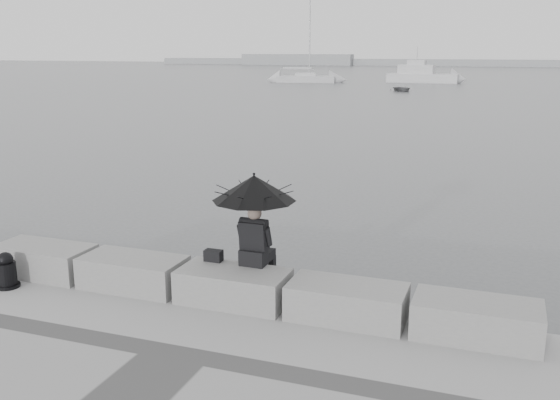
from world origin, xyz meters
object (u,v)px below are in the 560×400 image
at_px(seated_person, 254,198).
at_px(dinghy, 402,89).
at_px(sailboat_left, 306,78).
at_px(motor_cruiser, 423,75).
at_px(mooring_bollard, 7,273).

distance_m(seated_person, dinghy, 56.00).
xyz_separation_m(sailboat_left, motor_cruiser, (14.07, 4.52, 0.36)).
xyz_separation_m(seated_person, dinghy, (-6.73, 55.57, -1.78)).
height_order(mooring_bollard, motor_cruiser, motor_cruiser).
relative_size(mooring_bollard, sailboat_left, 0.04).
bearing_deg(dinghy, mooring_bollard, -124.88).
xyz_separation_m(mooring_bollard, motor_cruiser, (-3.23, 74.09, 0.15)).
relative_size(seated_person, dinghy, 0.48).
xyz_separation_m(mooring_bollard, dinghy, (-2.99, 56.59, -0.50)).
height_order(motor_cruiser, dinghy, motor_cruiser).
distance_m(sailboat_left, motor_cruiser, 14.78).
bearing_deg(sailboat_left, motor_cruiser, 4.20).
distance_m(mooring_bollard, sailboat_left, 71.69).
height_order(mooring_bollard, sailboat_left, sailboat_left).
bearing_deg(seated_person, dinghy, 97.84).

